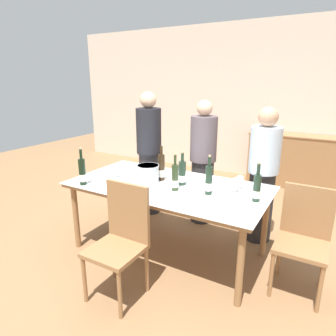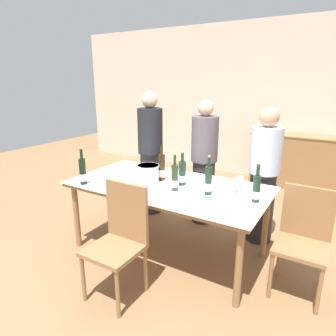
# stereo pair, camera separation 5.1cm
# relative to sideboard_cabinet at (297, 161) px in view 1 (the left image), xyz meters

# --- Properties ---
(ground_plane) EXTENTS (12.00, 12.00, 0.00)m
(ground_plane) POSITION_rel_sideboard_cabinet_xyz_m (-0.88, -2.88, -0.45)
(ground_plane) COLOR olive
(back_wall) EXTENTS (8.00, 0.10, 2.80)m
(back_wall) POSITION_rel_sideboard_cabinet_xyz_m (-0.88, 0.29, 0.95)
(back_wall) COLOR beige
(back_wall) RESTS_ON ground_plane
(sideboard_cabinet) EXTENTS (1.62, 0.46, 0.91)m
(sideboard_cabinet) POSITION_rel_sideboard_cabinet_xyz_m (0.00, 0.00, 0.00)
(sideboard_cabinet) COLOR #996B42
(sideboard_cabinet) RESTS_ON ground_plane
(dining_table) EXTENTS (2.02, 1.05, 0.76)m
(dining_table) POSITION_rel_sideboard_cabinet_xyz_m (-0.88, -2.88, 0.24)
(dining_table) COLOR #996B42
(dining_table) RESTS_ON ground_plane
(ice_bucket) EXTENTS (0.23, 0.23, 0.19)m
(ice_bucket) POSITION_rel_sideboard_cabinet_xyz_m (-1.10, -2.92, 0.41)
(ice_bucket) COLOR silver
(ice_bucket) RESTS_ON dining_table
(wine_bottle_0) EXTENTS (0.07, 0.07, 0.39)m
(wine_bottle_0) POSITION_rel_sideboard_cabinet_xyz_m (-1.64, -3.31, 0.44)
(wine_bottle_0) COLOR black
(wine_bottle_0) RESTS_ON dining_table
(wine_bottle_1) EXTENTS (0.07, 0.07, 0.37)m
(wine_bottle_1) POSITION_rel_sideboard_cabinet_xyz_m (-0.74, -2.99, 0.43)
(wine_bottle_1) COLOR #28381E
(wine_bottle_1) RESTS_ON dining_table
(wine_bottle_2) EXTENTS (0.08, 0.08, 0.35)m
(wine_bottle_2) POSITION_rel_sideboard_cabinet_xyz_m (-0.76, -2.81, 0.43)
(wine_bottle_2) COLOR #1E3323
(wine_bottle_2) RESTS_ON dining_table
(wine_bottle_3) EXTENTS (0.07, 0.07, 0.38)m
(wine_bottle_3) POSITION_rel_sideboard_cabinet_xyz_m (-0.42, -2.92, 0.44)
(wine_bottle_3) COLOR #1E3323
(wine_bottle_3) RESTS_ON dining_table
(wine_bottle_4) EXTENTS (0.07, 0.07, 0.36)m
(wine_bottle_4) POSITION_rel_sideboard_cabinet_xyz_m (0.01, -2.86, 0.43)
(wine_bottle_4) COLOR #1E3323
(wine_bottle_4) RESTS_ON dining_table
(wine_bottle_5) EXTENTS (0.07, 0.07, 0.37)m
(wine_bottle_5) POSITION_rel_sideboard_cabinet_xyz_m (-1.02, -2.79, 0.44)
(wine_bottle_5) COLOR #332314
(wine_bottle_5) RESTS_ON dining_table
(wine_glass_0) EXTENTS (0.08, 0.08, 0.15)m
(wine_glass_0) POSITION_rel_sideboard_cabinet_xyz_m (-0.21, -2.65, 0.41)
(wine_glass_0) COLOR white
(wine_glass_0) RESTS_ON dining_table
(wine_glass_1) EXTENTS (0.08, 0.08, 0.15)m
(wine_glass_1) POSITION_rel_sideboard_cabinet_xyz_m (-0.22, -2.76, 0.41)
(wine_glass_1) COLOR white
(wine_glass_1) RESTS_ON dining_table
(wine_glass_2) EXTENTS (0.08, 0.08, 0.15)m
(wine_glass_2) POSITION_rel_sideboard_cabinet_xyz_m (-1.48, -2.97, 0.41)
(wine_glass_2) COLOR white
(wine_glass_2) RESTS_ON dining_table
(chair_near_front) EXTENTS (0.42, 0.42, 0.97)m
(chair_near_front) POSITION_rel_sideboard_cabinet_xyz_m (-0.90, -3.63, 0.09)
(chair_near_front) COLOR #996B42
(chair_near_front) RESTS_ON ground_plane
(chair_right_end) EXTENTS (0.42, 0.42, 0.92)m
(chair_right_end) POSITION_rel_sideboard_cabinet_xyz_m (0.42, -2.80, 0.07)
(chair_right_end) COLOR #996B42
(chair_right_end) RESTS_ON ground_plane
(person_host) EXTENTS (0.33, 0.33, 1.65)m
(person_host) POSITION_rel_sideboard_cabinet_xyz_m (-1.61, -2.12, 0.38)
(person_host) COLOR #2D2D33
(person_host) RESTS_ON ground_plane
(person_guest_left) EXTENTS (0.33, 0.33, 1.56)m
(person_guest_left) POSITION_rel_sideboard_cabinet_xyz_m (-0.87, -2.02, 0.33)
(person_guest_left) COLOR #2D2D33
(person_guest_left) RESTS_ON ground_plane
(person_guest_right) EXTENTS (0.33, 0.33, 1.53)m
(person_guest_right) POSITION_rel_sideboard_cabinet_xyz_m (-0.10, -2.13, 0.31)
(person_guest_right) COLOR #262628
(person_guest_right) RESTS_ON ground_plane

